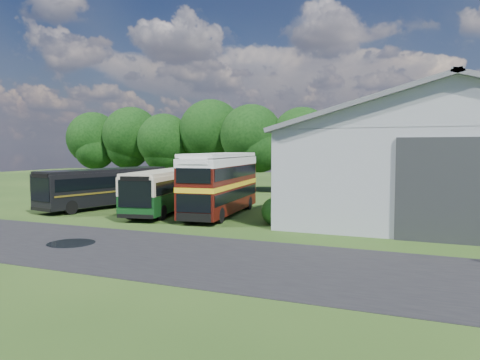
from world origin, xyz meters
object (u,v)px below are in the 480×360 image
at_px(bus_green_single, 168,190).
at_px(bus_dark_single, 105,187).
at_px(storage_shed, 449,152).
at_px(bus_maroon_double, 220,184).

xyz_separation_m(bus_green_single, bus_dark_single, (-5.55, 0.14, -0.01)).
xyz_separation_m(storage_shed, bus_maroon_double, (-14.02, -7.82, -2.10)).
distance_m(storage_shed, bus_green_single, 19.90).
relative_size(storage_shed, bus_green_single, 2.27).
distance_m(bus_green_single, bus_dark_single, 5.56).
bearing_deg(bus_maroon_double, storage_shed, 22.51).
bearing_deg(bus_dark_single, storage_shed, 30.31).
height_order(storage_shed, bus_dark_single, storage_shed).
bearing_deg(bus_dark_single, bus_maroon_double, 11.35).
bearing_deg(bus_maroon_double, bus_dark_single, 172.27).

